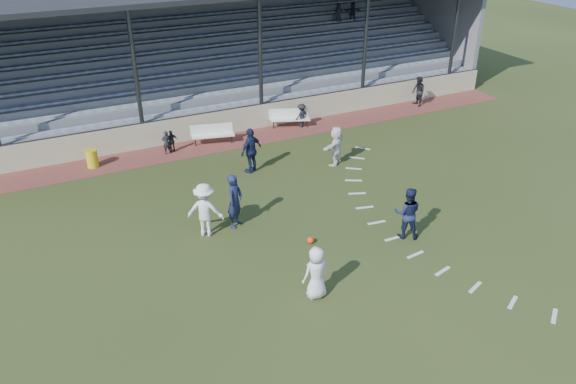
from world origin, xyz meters
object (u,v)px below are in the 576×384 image
object	(u,v)px
player_white_lead	(316,273)
player_navy_lead	(235,201)
trash_bin	(92,158)
football	(311,240)
official	(418,91)
bench_right	(289,116)
bench_left	(212,132)

from	to	relation	value
player_white_lead	player_navy_lead	xyz separation A→B (m)	(-0.65, 4.78, 0.16)
player_navy_lead	trash_bin	bearing A→B (deg)	75.66
trash_bin	football	bearing A→B (deg)	-59.11
player_white_lead	official	distance (m)	17.93
player_white_lead	player_navy_lead	size ratio (longest dim) A/B	0.84
trash_bin	official	world-z (taller)	official
player_white_lead	bench_right	bearing A→B (deg)	-115.49
trash_bin	player_white_lead	bearing A→B (deg)	-69.65
bench_right	football	bearing A→B (deg)	-91.57
player_navy_lead	bench_left	bearing A→B (deg)	34.82
player_navy_lead	player_white_lead	bearing A→B (deg)	-124.24
bench_right	football	xyz separation A→B (m)	(-4.08, -9.92, -0.46)
football	player_navy_lead	bearing A→B (deg)	130.02
official	trash_bin	bearing A→B (deg)	-82.86
trash_bin	official	xyz separation A→B (m)	(17.59, 0.16, 0.43)
trash_bin	football	distance (m)	11.05
bench_left	trash_bin	distance (m)	5.55
bench_right	official	bearing A→B (deg)	18.73
bench_right	bench_left	bearing A→B (deg)	-155.05
bench_left	player_white_lead	world-z (taller)	player_white_lead
player_navy_lead	official	bearing A→B (deg)	-13.71
trash_bin	player_navy_lead	xyz separation A→B (m)	(3.81, -7.26, 0.59)
trash_bin	football	world-z (taller)	trash_bin
bench_left	player_navy_lead	xyz separation A→B (m)	(-1.73, -7.40, 0.42)
bench_left	player_white_lead	size ratio (longest dim) A/B	1.20
player_white_lead	football	bearing A→B (deg)	-117.70
trash_bin	football	size ratio (longest dim) A/B	3.30
bench_left	bench_right	size ratio (longest dim) A/B	1.01
player_navy_lead	bench_right	bearing A→B (deg)	10.36
football	player_navy_lead	size ratio (longest dim) A/B	0.12
bench_left	official	bearing A→B (deg)	13.95
player_white_lead	official	size ratio (longest dim) A/B	1.03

